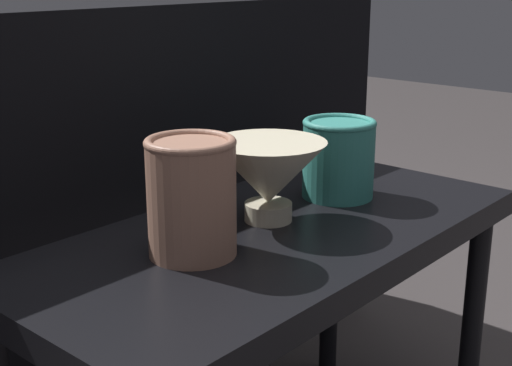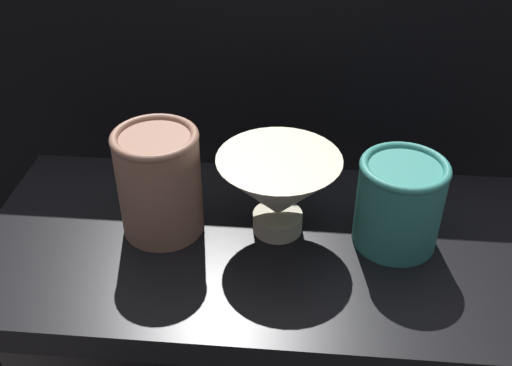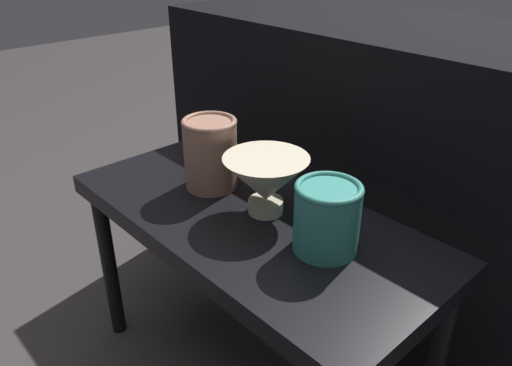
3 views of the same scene
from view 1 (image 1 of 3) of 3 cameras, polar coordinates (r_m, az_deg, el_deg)
The scene contains 5 objects.
table at distance 1.04m, azimuth 1.50°, elevation -6.46°, with size 0.79×0.38×0.46m.
couch_backdrop at distance 1.42m, azimuth -15.07°, elevation -1.63°, with size 1.32×0.50×0.76m.
bowl at distance 1.02m, azimuth 1.00°, elevation 0.69°, with size 0.17×0.17×0.12m.
vase_textured_left at distance 0.90m, azimuth -5.18°, elevation -0.98°, with size 0.12×0.12×0.15m.
vase_colorful_right at distance 1.14m, azimuth 6.62°, elevation 2.09°, with size 0.12×0.12×0.13m.
Camera 1 is at (-0.73, -0.61, 0.82)m, focal length 50.00 mm.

